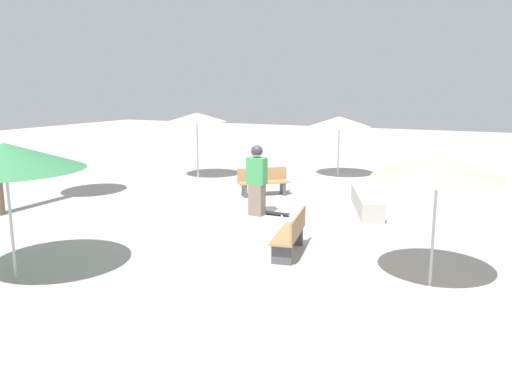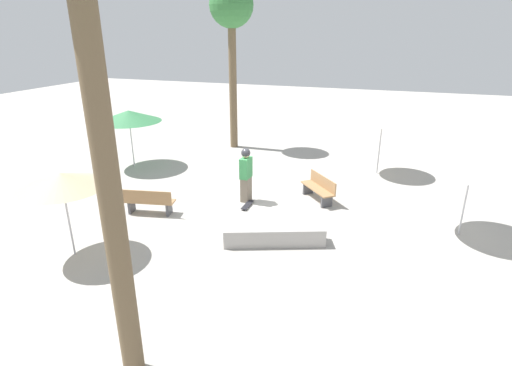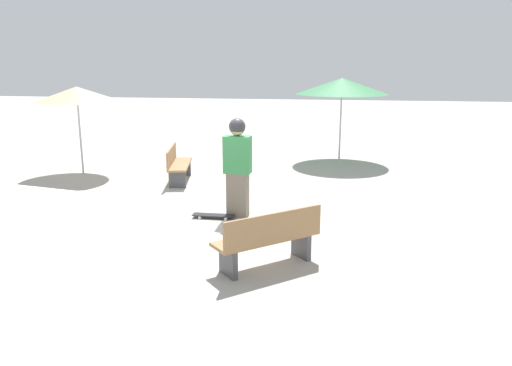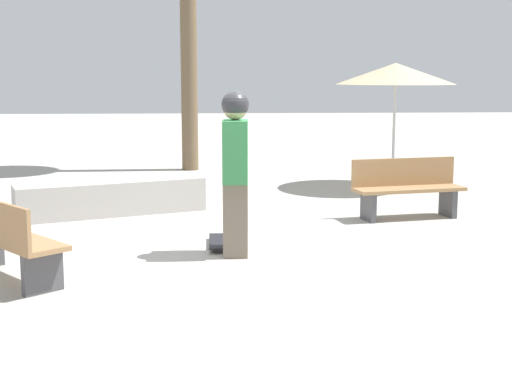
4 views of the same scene
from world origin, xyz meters
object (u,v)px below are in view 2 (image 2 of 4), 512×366
concrete_ledge (274,235)px  shade_umbrella_white (473,165)px  palm_tree_right (231,13)px  skater_main (246,173)px  bench_far (149,202)px  shade_umbrella_tan (61,180)px  bench_near (319,188)px  shade_umbrella_green (129,116)px  skateboard (248,205)px  shade_umbrella_cream (383,119)px

concrete_ledge → shade_umbrella_white: 5.66m
concrete_ledge → palm_tree_right: (8.71, 4.70, 5.95)m
skater_main → shade_umbrella_white: bearing=91.6°
bench_far → shade_umbrella_tan: 3.23m
skater_main → palm_tree_right: (6.22, 2.95, 5.20)m
skater_main → shade_umbrella_white: 6.69m
skater_main → bench_near: skater_main is taller
shade_umbrella_tan → palm_tree_right: palm_tree_right is taller
concrete_ledge → shade_umbrella_tan: (-2.23, 4.77, 1.81)m
bench_far → shade_umbrella_white: 9.44m
shade_umbrella_green → shade_umbrella_tan: size_ratio=1.17×
skater_main → shade_umbrella_green: bearing=-104.6°
skater_main → palm_tree_right: bearing=-150.9°
skater_main → palm_tree_right: 8.62m
shade_umbrella_white → skateboard: bearing=91.7°
bench_far → shade_umbrella_green: 5.42m
skater_main → shade_umbrella_tan: 5.71m
shade_umbrella_tan → palm_tree_right: size_ratio=0.30×
shade_umbrella_tan → palm_tree_right: (10.94, -0.07, 4.15)m
concrete_ledge → bench_near: 3.44m
skateboard → palm_tree_right: (6.64, 3.16, 6.15)m
shade_umbrella_green → skater_main: bearing=-108.3°
skater_main → bench_near: size_ratio=1.25×
shade_umbrella_tan → bench_far: bearing=-10.2°
concrete_ledge → shade_umbrella_cream: 7.55m
skater_main → bench_near: 2.55m
skater_main → bench_far: 3.27m
shade_umbrella_cream → palm_tree_right: (1.82, 7.02, 3.95)m
skateboard → shade_umbrella_cream: shade_umbrella_cream is taller
bench_near → palm_tree_right: (5.32, 5.28, 5.78)m
bench_far → shade_umbrella_tan: size_ratio=0.74×
shade_umbrella_cream → bench_near: bearing=153.5°
bench_near → bench_far: size_ratio=0.90×
skateboard → palm_tree_right: palm_tree_right is taller
concrete_ledge → shade_umbrella_cream: shade_umbrella_cream is taller
skateboard → bench_near: (1.32, -2.12, 0.37)m
concrete_ledge → shade_umbrella_green: 9.00m
bench_far → shade_umbrella_tan: (-2.75, 0.49, 1.63)m
skater_main → shade_umbrella_tan: bearing=-29.0°
skater_main → shade_umbrella_white: size_ratio=0.81×
bench_near → shade_umbrella_tan: shade_umbrella_tan is taller
shade_umbrella_cream → shade_umbrella_white: 5.29m
shade_umbrella_green → skateboard: bearing=-111.3°
skater_main → shade_umbrella_white: shade_umbrella_white is taller
shade_umbrella_green → palm_tree_right: (4.28, -2.90, 4.03)m
shade_umbrella_cream → shade_umbrella_white: (-4.64, -2.53, -0.18)m
skateboard → shade_umbrella_white: (0.19, -6.40, 2.02)m
shade_umbrella_cream → skater_main: bearing=137.3°
skater_main → bench_near: (0.89, -2.32, -0.58)m
bench_near → shade_umbrella_white: bearing=-145.9°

